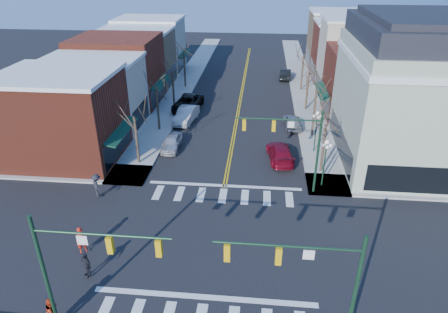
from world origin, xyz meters
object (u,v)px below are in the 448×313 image
(car_left_near, at_px, (172,142))
(car_left_far, at_px, (188,103))
(pedestrian_red_b, at_px, (53,311))
(car_right_far, at_px, (285,74))
(lamppost_corner, at_px, (325,155))
(pedestrian_dark_a, at_px, (86,265))
(car_right_mid, at_px, (292,121))
(car_left_mid, at_px, (186,115))
(pedestrian_dark_b, at_px, (97,185))
(victorian_corner, at_px, (416,92))
(lamppost_midblock, at_px, (317,125))
(car_right_near, at_px, (280,153))
(pedestrian_red_a, at_px, (82,240))

(car_left_near, relative_size, car_left_far, 0.67)
(pedestrian_red_b, bearing_deg, car_right_far, -22.36)
(lamppost_corner, bearing_deg, pedestrian_dark_a, -141.82)
(car_right_far, bearing_deg, car_left_near, 69.15)
(car_right_mid, xyz_separation_m, pedestrian_dark_a, (-13.70, -24.84, 0.25))
(car_left_far, xyz_separation_m, car_right_far, (12.80, 15.00, -0.08))
(car_left_mid, bearing_deg, pedestrian_red_b, -85.61)
(pedestrian_red_b, bearing_deg, pedestrian_dark_b, 4.93)
(victorian_corner, relative_size, car_right_mid, 3.29)
(car_right_far, distance_m, pedestrian_dark_a, 46.56)
(victorian_corner, distance_m, car_left_far, 26.19)
(lamppost_corner, bearing_deg, pedestrian_red_b, -134.99)
(car_left_near, height_order, pedestrian_red_b, pedestrian_red_b)
(car_left_mid, relative_size, pedestrian_dark_a, 3.06)
(pedestrian_dark_b, bearing_deg, car_left_far, -49.11)
(pedestrian_red_b, distance_m, pedestrian_dark_a, 3.63)
(lamppost_midblock, height_order, pedestrian_red_b, lamppost_midblock)
(pedestrian_red_b, height_order, pedestrian_dark_a, pedestrian_red_b)
(car_right_near, relative_size, pedestrian_dark_b, 2.66)
(car_right_near, height_order, pedestrian_red_a, pedestrian_red_a)
(lamppost_midblock, distance_m, car_left_far, 18.29)
(pedestrian_red_b, distance_m, pedestrian_dark_b, 12.53)
(lamppost_midblock, height_order, car_right_near, lamppost_midblock)
(car_left_mid, relative_size, car_right_far, 1.09)
(car_left_near, xyz_separation_m, pedestrian_dark_b, (-4.01, -9.44, 0.43))
(pedestrian_red_a, bearing_deg, car_right_far, 37.87)
(lamppost_midblock, xyz_separation_m, pedestrian_red_b, (-15.79, -22.30, -1.92))
(pedestrian_red_a, height_order, pedestrian_dark_a, pedestrian_red_a)
(car_right_near, bearing_deg, pedestrian_red_a, 40.36)
(lamppost_midblock, xyz_separation_m, car_right_mid, (-1.80, 6.15, -2.23))
(lamppost_corner, height_order, pedestrian_red_a, lamppost_corner)
(car_right_mid, relative_size, car_right_far, 0.91)
(lamppost_corner, distance_m, car_left_near, 15.54)
(lamppost_corner, distance_m, pedestrian_dark_a, 19.82)
(victorian_corner, height_order, car_right_mid, victorian_corner)
(car_left_mid, relative_size, pedestrian_red_b, 2.89)
(car_right_near, height_order, pedestrian_red_b, pedestrian_red_b)
(car_right_far, height_order, pedestrian_dark_a, pedestrian_dark_a)
(pedestrian_red_b, relative_size, pedestrian_dark_a, 1.06)
(lamppost_midblock, height_order, pedestrian_dark_b, lamppost_midblock)
(car_left_mid, distance_m, pedestrian_red_b, 29.06)
(car_left_near, height_order, car_right_mid, car_right_mid)
(lamppost_corner, bearing_deg, car_right_mid, 98.10)
(victorian_corner, distance_m, lamppost_midblock, 9.10)
(car_left_near, bearing_deg, car_right_far, 64.44)
(car_right_mid, distance_m, pedestrian_red_a, 27.19)
(lamppost_midblock, bearing_deg, car_left_far, 143.48)
(car_right_mid, xyz_separation_m, car_right_far, (0.00, 19.66, 0.04))
(car_left_near, bearing_deg, car_left_mid, 88.45)
(lamppost_corner, bearing_deg, car_left_near, 157.31)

